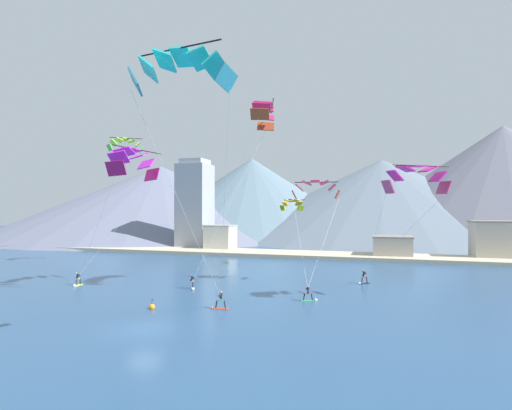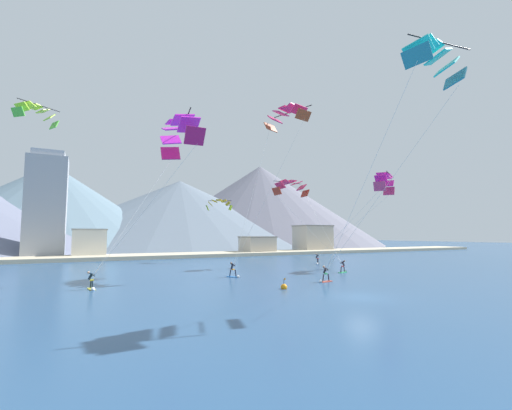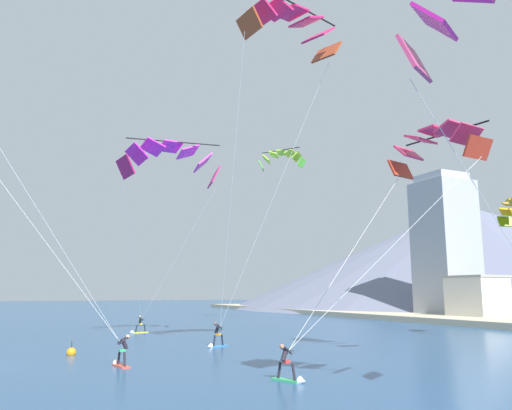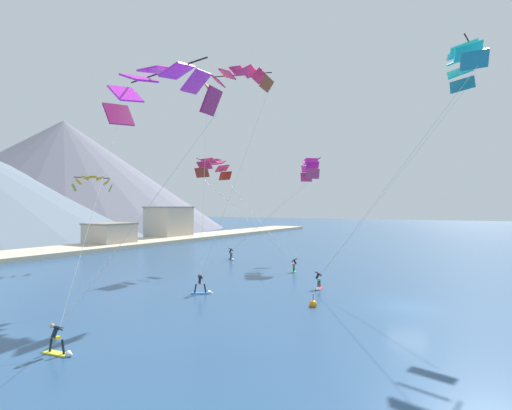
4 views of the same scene
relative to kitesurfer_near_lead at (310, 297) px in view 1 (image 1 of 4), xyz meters
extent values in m
plane|color=navy|center=(-10.22, -13.23, -0.43)|extent=(400.00, 400.00, 0.00)
cube|color=#33B266|center=(-0.23, -0.05, -0.40)|extent=(1.50, 0.92, 0.07)
cylinder|color=#231E28|center=(-0.60, -0.19, -0.03)|extent=(0.25, 0.18, 0.67)
cylinder|color=#231E28|center=(0.14, 0.09, -0.03)|extent=(0.25, 0.18, 0.67)
cube|color=red|center=(-0.23, -0.05, 0.35)|extent=(0.30, 0.34, 0.12)
cylinder|color=#231E28|center=(-0.19, -0.16, 0.65)|extent=(0.34, 0.47, 0.57)
cylinder|color=#231E28|center=(-0.33, -0.10, 0.82)|extent=(0.24, 0.48, 0.37)
cylinder|color=#231E28|center=(-0.13, -0.02, 0.82)|extent=(0.24, 0.48, 0.37)
cylinder|color=black|center=(-0.29, 0.11, 0.79)|extent=(0.50, 0.21, 0.03)
sphere|color=#9E7051|center=(-0.13, -0.31, 0.99)|extent=(0.21, 0.21, 0.21)
cone|color=white|center=(0.58, 0.26, -0.33)|extent=(0.41, 0.44, 0.36)
cube|color=black|center=(4.73, 11.30, -0.40)|extent=(1.32, 1.34, 0.07)
cylinder|color=black|center=(5.01, 11.59, 0.01)|extent=(0.26, 0.27, 0.75)
cylinder|color=black|center=(4.46, 11.02, 0.01)|extent=(0.26, 0.27, 0.75)
cube|color=red|center=(4.73, 11.30, 0.42)|extent=(0.39, 0.39, 0.12)
cylinder|color=black|center=(4.65, 11.39, 0.76)|extent=(0.49, 0.48, 0.64)
cylinder|color=black|center=(4.80, 11.40, 0.94)|extent=(0.45, 0.43, 0.41)
cylinder|color=black|center=(4.64, 11.23, 0.94)|extent=(0.45, 0.43, 0.41)
cylinder|color=black|center=(4.85, 11.19, 0.91)|extent=(0.38, 0.40, 0.03)
sphere|color=tan|center=(4.52, 11.51, 1.14)|extent=(0.23, 0.23, 0.23)
cone|color=white|center=(4.13, 10.68, -0.33)|extent=(0.47, 0.47, 0.36)
cube|color=yellow|center=(-27.92, -0.18, -0.40)|extent=(0.63, 1.49, 0.07)
cylinder|color=#14232D|center=(-27.97, 0.22, -0.02)|extent=(0.14, 0.24, 0.68)
cylinder|color=#14232D|center=(-27.87, -0.57, -0.02)|extent=(0.14, 0.24, 0.68)
cube|color=yellow|center=(-27.92, -0.18, 0.35)|extent=(0.31, 0.25, 0.12)
cylinder|color=#14232D|center=(-28.03, -0.19, 0.66)|extent=(0.45, 0.26, 0.58)
cylinder|color=#14232D|center=(-27.94, -0.07, 0.83)|extent=(0.50, 0.14, 0.37)
cylinder|color=#14232D|center=(-27.91, -0.29, 0.83)|extent=(0.50, 0.14, 0.37)
cylinder|color=black|center=(-27.75, -0.15, 0.80)|extent=(0.10, 0.52, 0.03)
sphere|color=tan|center=(-28.19, -0.21, 1.00)|extent=(0.21, 0.21, 0.21)
cone|color=white|center=(-27.80, -1.04, -0.33)|extent=(0.40, 0.35, 0.36)
cube|color=#E54C33|center=(-7.28, -5.60, -0.40)|extent=(1.49, 0.69, 0.07)
cylinder|color=#231E28|center=(-6.89, -5.53, -0.02)|extent=(0.25, 0.15, 0.69)
cylinder|color=#231E28|center=(-7.67, -5.67, -0.02)|extent=(0.25, 0.15, 0.69)
cube|color=#33B266|center=(-7.28, -5.60, 0.36)|extent=(0.27, 0.32, 0.12)
cylinder|color=#231E28|center=(-7.30, -5.49, 0.67)|extent=(0.27, 0.45, 0.58)
cylinder|color=#231E28|center=(-7.17, -5.57, 0.84)|extent=(0.16, 0.50, 0.38)
cylinder|color=#231E28|center=(-7.39, -5.61, 0.84)|extent=(0.16, 0.50, 0.38)
cylinder|color=black|center=(-7.25, -5.77, 0.81)|extent=(0.52, 0.12, 0.03)
sphere|color=tan|center=(-7.32, -5.33, 1.02)|extent=(0.21, 0.21, 0.21)
cone|color=white|center=(-8.13, -5.75, -0.33)|extent=(0.36, 0.41, 0.36)
cube|color=#337FDB|center=(-13.89, 2.08, -0.40)|extent=(1.02, 1.49, 0.07)
cylinder|color=black|center=(-14.07, 2.44, 0.00)|extent=(0.21, 0.27, 0.73)
cylinder|color=black|center=(-13.72, 1.73, 0.00)|extent=(0.21, 0.27, 0.73)
cube|color=orange|center=(-13.89, 2.08, 0.40)|extent=(0.38, 0.34, 0.12)
cylinder|color=black|center=(-14.00, 2.03, 0.73)|extent=(0.51, 0.39, 0.62)
cylinder|color=black|center=(-13.96, 2.18, 0.90)|extent=(0.51, 0.30, 0.40)
cylinder|color=black|center=(-13.86, 1.97, 0.90)|extent=(0.51, 0.30, 0.40)
cylinder|color=black|center=(-13.75, 2.15, 0.87)|extent=(0.25, 0.48, 0.03)
sphere|color=brown|center=(-14.17, 1.95, 1.09)|extent=(0.22, 0.22, 0.22)
cone|color=white|center=(-13.52, 1.30, -0.33)|extent=(0.45, 0.43, 0.36)
cube|color=#AC2E1D|center=(-3.68, 9.74, 10.50)|extent=(0.83, 1.67, 1.13)
cube|color=#E82B5C|center=(-3.03, 9.85, 11.38)|extent=(1.12, 1.70, 0.94)
cube|color=#E82B5C|center=(-2.11, 9.97, 11.96)|extent=(1.27, 1.71, 0.63)
cube|color=#E82B5C|center=(-1.03, 10.06, 12.17)|extent=(1.27, 1.72, 0.23)
cube|color=#E82B5C|center=(0.04, 10.14, 11.96)|extent=(1.19, 1.71, 0.63)
cube|color=#E82B5C|center=(0.97, 10.17, 11.38)|extent=(0.97, 1.69, 0.94)
cube|color=#AC2E1D|center=(1.63, 10.16, 10.50)|extent=(0.63, 1.67, 1.13)
cylinder|color=black|center=(-1.09, 10.79, 12.12)|extent=(5.38, 0.89, 0.10)
cylinder|color=silver|center=(-2.08, 4.89, 5.39)|extent=(3.61, 9.62, 9.21)
cylinder|color=silver|center=(0.77, 5.12, 5.39)|extent=(2.14, 10.07, 9.21)
cube|color=#C3386D|center=(12.66, 3.85, 10.81)|extent=(1.41, 1.67, 1.32)
cube|color=#D61B98|center=(12.06, 3.44, 11.88)|extent=(1.75, 1.88, 1.09)
cube|color=#D61B98|center=(11.15, 2.86, 12.60)|extent=(1.94, 2.02, 0.69)
cube|color=#D61B98|center=(10.06, 2.21, 12.85)|extent=(1.97, 2.06, 0.19)
cube|color=#D61B98|center=(8.95, 1.58, 12.60)|extent=(1.90, 2.04, 0.69)
cube|color=#D61B98|center=(8.00, 1.06, 11.88)|extent=(1.66, 1.93, 1.09)
cube|color=#C3386D|center=(7.35, 0.74, 10.81)|extent=(1.30, 1.73, 1.32)
cylinder|color=black|center=(10.42, 1.59, 12.82)|extent=(5.27, 3.47, 0.10)
cylinder|color=silver|center=(8.83, 7.58, 5.55)|extent=(8.00, 7.26, 9.30)
cylinder|color=silver|center=(6.01, 5.93, 5.55)|extent=(2.36, 10.56, 9.30)
cube|color=#9D1558|center=(-20.53, 4.02, 13.02)|extent=(2.01, 1.08, 1.71)
cube|color=#DB28D3|center=(-20.75, 3.08, 14.26)|extent=(2.03, 1.46, 1.50)
cube|color=#DB28D3|center=(-20.86, 1.74, 15.08)|extent=(2.04, 1.62, 1.09)
cube|color=#DB28D3|center=(-20.84, 0.19, 15.37)|extent=(2.04, 1.74, 0.53)
cube|color=#DB28D3|center=(-20.70, -1.35, 15.08)|extent=(2.03, 1.81, 1.09)
cube|color=#DB28D3|center=(-20.45, -2.67, 14.26)|extent=(2.01, 1.66, 1.50)
cube|color=#9D1558|center=(-20.14, -3.59, 13.02)|extent=(1.98, 1.28, 1.71)
cylinder|color=black|center=(-19.97, 0.24, 15.55)|extent=(1.32, 7.67, 0.10)
cylinder|color=silver|center=(-24.08, 2.07, 6.54)|extent=(7.40, 4.49, 11.51)
cylinder|color=silver|center=(-23.87, -2.00, 6.54)|extent=(7.82, 3.73, 11.51)
cube|color=teal|center=(-2.43, -16.40, 16.80)|extent=(0.89, 1.99, 1.42)
cube|color=#22D6C6|center=(-3.23, -16.26, 17.68)|extent=(1.07, 2.02, 1.32)
cube|color=#22D6C6|center=(-4.29, -16.26, 18.25)|extent=(1.31, 2.04, 1.06)
cube|color=#22D6C6|center=(-5.46, -16.40, 18.45)|extent=(1.54, 2.03, 0.67)
cube|color=#22D6C6|center=(-6.62, -16.65, 18.25)|extent=(1.68, 1.99, 1.06)
cube|color=#22D6C6|center=(-7.61, -17.00, 17.68)|extent=(1.66, 1.93, 1.32)
cube|color=teal|center=(-8.33, -17.39, 16.80)|extent=(1.48, 1.86, 1.42)
cylinder|color=black|center=(-5.33, -17.20, 18.70)|extent=(6.12, 0.91, 0.10)
cylinder|color=silver|center=(-4.70, -11.14, 8.55)|extent=(5.13, 10.79, 15.49)
cylinder|color=silver|center=(-7.90, -11.68, 8.55)|extent=(1.33, 11.86, 15.49)
cube|color=#A23E1E|center=(-6.50, 6.55, 18.67)|extent=(2.08, 1.30, 1.24)
cube|color=#E02360|center=(-6.25, 5.77, 19.56)|extent=(2.14, 1.53, 1.04)
cube|color=#E02360|center=(-6.00, 4.74, 20.14)|extent=(2.18, 1.63, 0.73)
cube|color=#E02360|center=(-5.76, 3.57, 20.34)|extent=(2.20, 1.60, 0.34)
cube|color=#E02360|center=(-5.57, 2.39, 20.14)|extent=(2.19, 1.50, 0.73)
cube|color=#E02360|center=(-5.44, 1.33, 19.56)|extent=(2.16, 1.27, 1.04)
cube|color=#A23E1E|center=(-5.39, 0.52, 18.67)|extent=(2.12, 0.94, 1.24)
cylinder|color=black|center=(-4.88, 3.73, 20.24)|extent=(1.92, 6.12, 0.10)
cylinder|color=silver|center=(-10.18, 4.48, 9.50)|extent=(7.19, 4.70, 17.28)
cylinder|color=silver|center=(-9.58, 1.19, 9.50)|extent=(8.39, 1.94, 17.28)
cube|color=#54C33A|center=(-32.59, 19.91, 18.97)|extent=(1.24, 1.55, 1.20)
cube|color=#B0E331|center=(-33.16, 19.58, 19.83)|extent=(1.50, 1.74, 1.08)
cube|color=#B0E331|center=(-33.88, 19.00, 20.39)|extent=(1.69, 1.80, 0.81)
cube|color=#B0E331|center=(-34.64, 18.26, 20.59)|extent=(1.79, 1.78, 0.42)
cube|color=#B0E331|center=(-35.33, 17.45, 20.39)|extent=(1.81, 1.67, 0.81)
cube|color=#B0E331|center=(-35.86, 16.70, 19.83)|extent=(1.75, 1.47, 1.08)
cube|color=#54C33A|center=(-36.16, 16.11, 18.97)|extent=(1.58, 1.19, 1.20)
cylinder|color=black|center=(-34.18, 17.83, 20.73)|extent=(4.43, 3.07, 0.10)
cube|color=#688E0E|center=(-8.88, 25.09, 8.93)|extent=(0.91, 1.22, 0.93)
cube|color=#C79C0D|center=(-8.42, 24.88, 9.65)|extent=(1.16, 1.35, 0.81)
cube|color=#C79C0D|center=(-7.79, 24.51, 10.13)|extent=(1.32, 1.42, 0.57)
cube|color=#C79C0D|center=(-7.06, 24.05, 10.30)|extent=(1.37, 1.42, 0.24)
cube|color=#C79C0D|center=(-6.36, 23.55, 10.13)|extent=(1.38, 1.39, 0.57)
cube|color=#C79C0D|center=(-5.79, 23.09, 9.65)|extent=(1.28, 1.28, 0.81)
cube|color=#688E0E|center=(-5.42, 22.74, 8.93)|extent=(1.09, 1.11, 0.93)
cylinder|color=black|center=(-6.79, 24.45, 10.24)|extent=(3.79, 2.05, 0.10)
sphere|color=orange|center=(-13.28, -7.43, -0.28)|extent=(0.56, 0.56, 0.56)
cylinder|color=black|center=(-13.28, -7.43, 0.22)|extent=(0.04, 0.04, 0.44)
cube|color=orange|center=(-13.19, -7.43, 0.40)|extent=(0.18, 0.01, 0.12)
cube|color=beige|center=(-10.22, 38.00, -0.08)|extent=(180.00, 10.00, 0.70)
cube|color=silver|center=(-27.18, 42.12, 2.30)|extent=(6.01, 5.19, 5.45)
cube|color=#99958B|center=(-27.18, 42.12, 5.17)|extent=(6.25, 5.40, 0.30)
cube|color=#B7AD9E|center=(26.91, 42.26, 2.97)|extent=(8.67, 6.85, 6.81)
cube|color=gray|center=(26.91, 42.26, 6.53)|extent=(9.02, 7.12, 0.30)
cube|color=#B7AD9E|center=(8.71, 39.64, 1.52)|extent=(6.87, 6.63, 3.89)
cube|color=gray|center=(8.71, 39.64, 3.61)|extent=(7.15, 6.90, 0.30)
cube|color=#999EA8|center=(-34.93, 45.30, 9.44)|extent=(7.00, 7.00, 19.73)
cube|color=#A8ADB9|center=(-34.93, 45.30, 19.90)|extent=(5.60, 5.60, 1.20)
cone|color=slate|center=(-70.04, 88.54, 12.11)|extent=(115.23, 115.23, 25.09)
cone|color=slate|center=(43.49, 103.54, 17.47)|extent=(106.17, 106.17, 35.80)
cone|color=slate|center=(6.84, 104.57, 12.82)|extent=(114.57, 114.57, 26.49)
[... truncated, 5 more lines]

